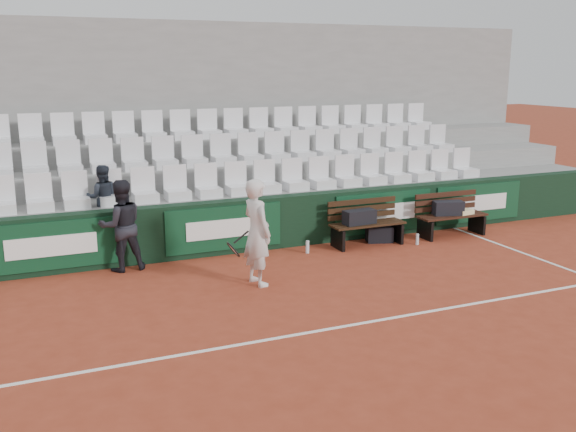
% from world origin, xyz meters
% --- Properties ---
extents(ground, '(80.00, 80.00, 0.00)m').
position_xyz_m(ground, '(0.00, 0.00, 0.00)').
color(ground, '#983922').
rests_on(ground, ground).
extents(court_baseline, '(18.00, 0.06, 0.01)m').
position_xyz_m(court_baseline, '(0.00, 0.00, 0.00)').
color(court_baseline, white).
rests_on(court_baseline, ground).
extents(back_barrier, '(18.00, 0.34, 1.00)m').
position_xyz_m(back_barrier, '(0.07, 3.99, 0.50)').
color(back_barrier, black).
rests_on(back_barrier, ground).
extents(grandstand_tier_front, '(18.00, 0.95, 1.00)m').
position_xyz_m(grandstand_tier_front, '(0.00, 4.62, 0.50)').
color(grandstand_tier_front, gray).
rests_on(grandstand_tier_front, ground).
extents(grandstand_tier_mid, '(18.00, 0.95, 1.45)m').
position_xyz_m(grandstand_tier_mid, '(0.00, 5.58, 0.72)').
color(grandstand_tier_mid, gray).
rests_on(grandstand_tier_mid, ground).
extents(grandstand_tier_back, '(18.00, 0.95, 1.90)m').
position_xyz_m(grandstand_tier_back, '(0.00, 6.53, 0.95)').
color(grandstand_tier_back, gray).
rests_on(grandstand_tier_back, ground).
extents(grandstand_rear_wall, '(18.00, 0.30, 4.40)m').
position_xyz_m(grandstand_rear_wall, '(0.00, 7.15, 2.20)').
color(grandstand_rear_wall, gray).
rests_on(grandstand_rear_wall, ground).
extents(seat_row_front, '(11.90, 0.44, 0.63)m').
position_xyz_m(seat_row_front, '(0.00, 4.45, 1.31)').
color(seat_row_front, silver).
rests_on(seat_row_front, grandstand_tier_front).
extents(seat_row_mid, '(11.90, 0.44, 0.63)m').
position_xyz_m(seat_row_mid, '(0.00, 5.40, 1.77)').
color(seat_row_mid, silver).
rests_on(seat_row_mid, grandstand_tier_mid).
extents(seat_row_back, '(11.90, 0.44, 0.63)m').
position_xyz_m(seat_row_back, '(0.00, 6.35, 2.21)').
color(seat_row_back, silver).
rests_on(seat_row_back, grandstand_tier_back).
extents(bench_left, '(1.50, 0.56, 0.45)m').
position_xyz_m(bench_left, '(2.58, 3.41, 0.23)').
color(bench_left, black).
rests_on(bench_left, ground).
extents(bench_right, '(1.50, 0.56, 0.45)m').
position_xyz_m(bench_right, '(4.54, 3.35, 0.23)').
color(bench_right, '#351910').
rests_on(bench_right, ground).
extents(sports_bag_left, '(0.65, 0.32, 0.27)m').
position_xyz_m(sports_bag_left, '(2.39, 3.41, 0.59)').
color(sports_bag_left, black).
rests_on(sports_bag_left, bench_left).
extents(sports_bag_right, '(0.66, 0.43, 0.28)m').
position_xyz_m(sports_bag_right, '(4.45, 3.38, 0.59)').
color(sports_bag_right, black).
rests_on(sports_bag_right, bench_right).
extents(towel, '(0.36, 0.28, 0.09)m').
position_xyz_m(towel, '(4.82, 3.30, 0.50)').
color(towel, beige).
rests_on(towel, bench_right).
extents(sports_bag_ground, '(0.58, 0.45, 0.31)m').
position_xyz_m(sports_bag_ground, '(2.93, 3.54, 0.16)').
color(sports_bag_ground, black).
rests_on(sports_bag_ground, ground).
extents(water_bottle_near, '(0.07, 0.07, 0.24)m').
position_xyz_m(water_bottle_near, '(1.27, 3.37, 0.12)').
color(water_bottle_near, silver).
rests_on(water_bottle_near, ground).
extents(water_bottle_far, '(0.06, 0.06, 0.22)m').
position_xyz_m(water_bottle_far, '(3.50, 3.05, 0.11)').
color(water_bottle_far, silver).
rests_on(water_bottle_far, ground).
extents(tennis_player, '(0.76, 0.69, 1.72)m').
position_xyz_m(tennis_player, '(-0.20, 2.10, 0.86)').
color(tennis_player, silver).
rests_on(tennis_player, ground).
extents(ball_kid, '(0.81, 0.65, 1.58)m').
position_xyz_m(ball_kid, '(-2.07, 3.68, 0.79)').
color(ball_kid, black).
rests_on(ball_kid, ground).
extents(spectator_c, '(0.63, 0.52, 1.17)m').
position_xyz_m(spectator_c, '(-2.25, 4.50, 1.59)').
color(spectator_c, '#1F252F').
rests_on(spectator_c, grandstand_tier_front).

